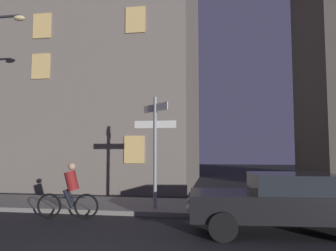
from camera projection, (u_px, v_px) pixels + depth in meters
sidewalk_kerb at (147, 206)px, 10.82m from camera, size 40.00×2.75×0.14m
signpost at (155, 142)px, 10.24m from camera, size 1.38×0.98×3.57m
car_near_left at (282, 201)px, 7.63m from camera, size 4.42×2.15×1.41m
cyclist at (70, 193)px, 9.20m from camera, size 1.82×0.36×1.61m
building_left_block at (85, 64)px, 19.82m from camera, size 13.65×9.96×14.68m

